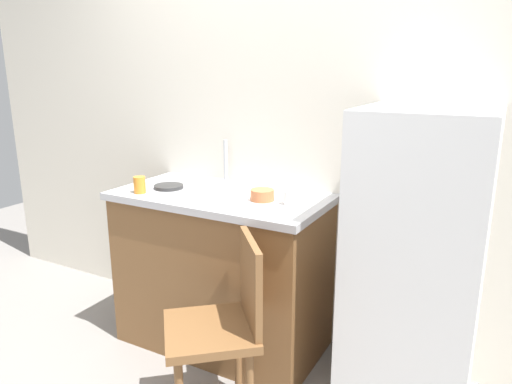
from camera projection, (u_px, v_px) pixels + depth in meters
back_wall at (281, 115)px, 2.73m from camera, size 4.80×0.10×2.68m
cabinet_base at (223, 273)px, 2.75m from camera, size 1.16×0.60×0.89m
countertop at (221, 197)px, 2.63m from camera, size 1.20×0.64×0.04m
faucet at (226, 161)px, 2.86m from camera, size 0.02×0.02×0.26m
refrigerator at (416, 265)px, 2.18m from camera, size 0.57×0.61×1.44m
chair at (224, 323)px, 2.10m from camera, size 0.56×0.56×0.89m
dish_tray at (218, 191)px, 2.58m from camera, size 0.28×0.20×0.05m
terracotta_bowl at (262, 195)px, 2.48m from camera, size 0.13×0.13×0.06m
hotplate at (169, 187)px, 2.73m from camera, size 0.17×0.17×0.02m
cup_white at (290, 198)px, 2.40m from camera, size 0.06×0.06×0.07m
cup_orange at (140, 185)px, 2.62m from camera, size 0.07×0.07×0.09m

